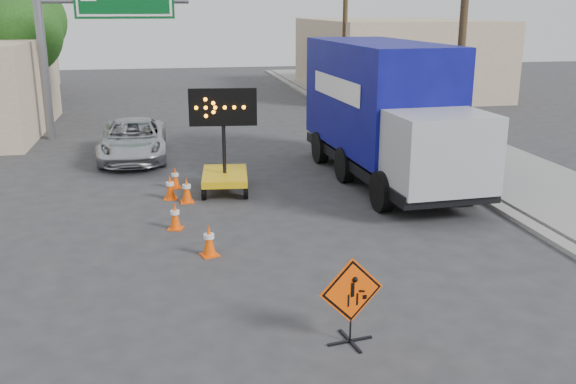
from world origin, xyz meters
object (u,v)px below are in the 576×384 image
object	(u,v)px
construction_sign	(351,298)
arrow_board	(225,169)
pickup_truck	(133,140)
box_truck	(385,120)

from	to	relation	value
construction_sign	arrow_board	world-z (taller)	arrow_board
arrow_board	pickup_truck	size ratio (longest dim) A/B	0.61
box_truck	arrow_board	bearing A→B (deg)	-177.95
construction_sign	pickup_truck	world-z (taller)	construction_sign
construction_sign	pickup_truck	bearing A→B (deg)	96.12
pickup_truck	construction_sign	bearing A→B (deg)	-74.31
construction_sign	box_truck	xyz separation A→B (m)	(3.99, 9.88, 1.16)
arrow_board	box_truck	bearing A→B (deg)	11.02
arrow_board	box_truck	world-z (taller)	box_truck
construction_sign	box_truck	size ratio (longest dim) A/B	0.16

